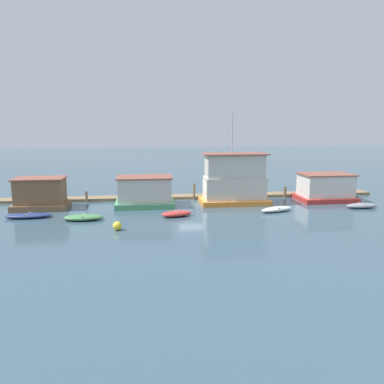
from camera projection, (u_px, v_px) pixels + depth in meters
name	position (u px, v px, depth m)	size (l,w,h in m)	color
ground_plane	(191.00, 204.00, 38.62)	(200.00, 200.00, 0.00)	#385160
dock_walkway	(187.00, 196.00, 41.68)	(42.40, 1.87, 0.30)	#846B4C
houseboat_brown	(41.00, 194.00, 36.11)	(5.05, 3.44, 3.03)	brown
houseboat_green	(145.00, 192.00, 37.28)	(5.78, 3.91, 2.99)	#4C9360
houseboat_orange	(234.00, 181.00, 38.33)	(7.01, 3.62, 9.11)	orange
houseboat_red	(325.00, 188.00, 40.13)	(5.86, 4.17, 2.91)	red
dinghy_navy	(28.00, 215.00, 32.66)	(4.01, 1.45, 0.43)	navy
dinghy_green	(84.00, 217.00, 31.89)	(3.36, 1.50, 0.49)	#47844C
dinghy_red	(177.00, 214.00, 33.16)	(2.99, 1.81, 0.51)	red
dinghy_white	(277.00, 209.00, 35.03)	(3.53, 2.01, 0.46)	white
dinghy_grey	(362.00, 206.00, 36.50)	(3.11, 1.18, 0.50)	gray
mooring_post_far_left	(285.00, 192.00, 41.77)	(0.31, 0.31, 1.25)	brown
mooring_post_far_right	(86.00, 197.00, 39.13)	(0.26, 0.26, 1.21)	#846B4C
mooring_post_near_right	(194.00, 191.00, 40.47)	(0.26, 0.26, 1.82)	brown
buoy_yellow	(117.00, 226.00, 28.82)	(0.69, 0.69, 0.69)	yellow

